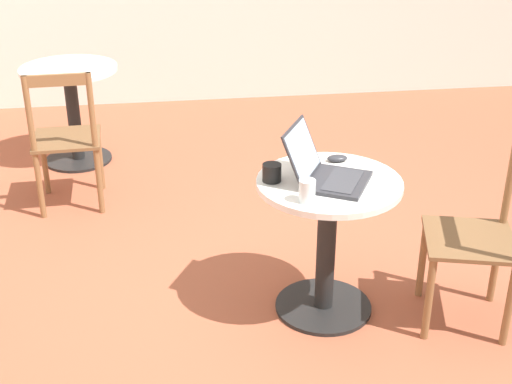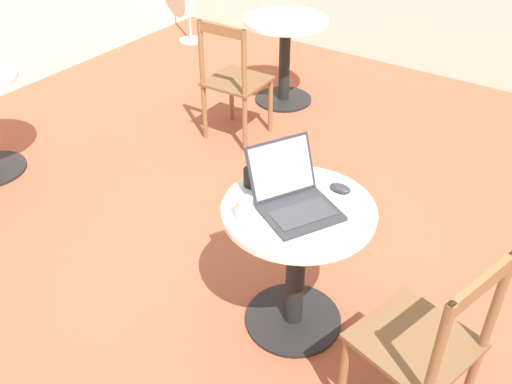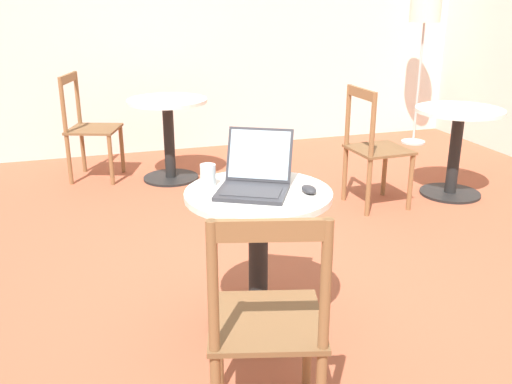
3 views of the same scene
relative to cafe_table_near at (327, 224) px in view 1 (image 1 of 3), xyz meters
name	(u,v)px [view 1 (image 1 of 3)]	position (x,y,z in m)	size (l,w,h in m)	color
ground_plane	(277,297)	(0.12, 0.21, -0.48)	(16.00, 16.00, 0.00)	#9E5138
cafe_table_near	(327,224)	(0.00, 0.00, 0.00)	(0.67, 0.67, 0.70)	black
cafe_table_mid	(72,98)	(2.06, 1.36, 0.00)	(0.67, 0.67, 0.70)	black
chair_near_front	(480,239)	(-0.19, -0.68, -0.03)	(0.50, 0.50, 0.90)	brown
chair_mid_left	(66,140)	(1.33, 1.33, -0.03)	(0.42, 0.42, 0.90)	brown
laptop	(326,171)	(-0.01, 0.02, 0.28)	(0.44, 0.46, 0.25)	#2D2D33
mouse	(337,158)	(0.21, -0.09, 0.24)	(0.06, 0.10, 0.03)	#2D2D33
mug	(272,172)	(0.03, 0.26, 0.27)	(0.12, 0.09, 0.08)	black
drinking_glass	(307,191)	(-0.20, 0.15, 0.27)	(0.07, 0.07, 0.10)	silver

